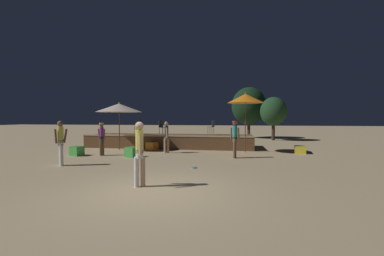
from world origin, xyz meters
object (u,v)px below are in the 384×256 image
bistro_chair_0 (212,126)px  cube_seat_2 (132,152)px  bistro_chair_1 (162,126)px  bistro_chair_2 (138,126)px  background_tree_1 (249,106)px  background_tree_0 (273,112)px  patio_umbrella_0 (245,98)px  cube_seat_3 (300,150)px  person_2 (235,137)px  person_1 (61,141)px  person_4 (166,136)px  cube_seat_1 (152,146)px  cube_seat_0 (77,151)px  patio_umbrella_1 (119,108)px  person_0 (102,137)px  person_3 (140,151)px  frisbee_disc (194,168)px

bistro_chair_0 → cube_seat_2: bearing=-13.8°
cube_seat_2 → bistro_chair_0: 6.38m
bistro_chair_1 → bistro_chair_2: bearing=103.0°
bistro_chair_1 → background_tree_1: size_ratio=0.18×
bistro_chair_1 → background_tree_0: size_ratio=0.24×
patio_umbrella_0 → cube_seat_3: bearing=0.3°
person_2 → background_tree_1: background_tree_1 is taller
patio_umbrella_0 → person_1: bearing=-144.8°
cube_seat_3 → person_2: 4.23m
person_4 → background_tree_0: 11.77m
background_tree_0 → background_tree_1: size_ratio=0.77×
cube_seat_1 → bistro_chair_1: bearing=77.5°
patio_umbrella_0 → cube_seat_0: (-8.58, -2.70, -2.78)m
cube_seat_1 → person_4: (1.17, -1.02, 0.70)m
cube_seat_0 → cube_seat_2: size_ratio=1.00×
patio_umbrella_1 → cube_seat_3: patio_umbrella_1 is taller
cube_seat_0 → bistro_chair_2: (1.55, 4.55, 1.18)m
patio_umbrella_1 → bistro_chair_1: 2.86m
patio_umbrella_0 → person_0: size_ratio=2.00×
person_1 → background_tree_1: bearing=104.2°
cube_seat_1 → background_tree_1: 12.63m
cube_seat_3 → person_3: bearing=-128.1°
person_3 → frisbee_disc: (1.08, 2.91, -1.00)m
bistro_chair_2 → patio_umbrella_0: bearing=118.3°
cube_seat_1 → person_2: 5.42m
cube_seat_2 → person_3: 5.75m
person_0 → cube_seat_0: bearing=-69.6°
person_1 → bistro_chair_1: 6.98m
cube_seat_2 → person_2: size_ratio=0.35×
frisbee_disc → person_4: bearing=118.5°
patio_umbrella_1 → bistro_chair_2: bearing=75.5°
cube_seat_0 → bistro_chair_0: (6.50, 5.20, 1.18)m
person_2 → bistro_chair_2: bearing=67.8°
patio_umbrella_1 → person_2: patio_umbrella_1 is taller
patio_umbrella_0 → cube_seat_3: (2.94, 0.02, -2.82)m
cube_seat_1 → background_tree_1: size_ratio=0.14×
cube_seat_1 → bistro_chair_1: 1.71m
patio_umbrella_1 → cube_seat_2: bearing=-54.7°
person_3 → cube_seat_2: bearing=88.7°
bistro_chair_2 → frisbee_disc: 8.49m
person_0 → person_3: person_3 is taller
background_tree_0 → person_3: bearing=-110.2°
person_1 → cube_seat_1: bearing=110.6°
bistro_chair_0 → cube_seat_1: bearing=-33.4°
bistro_chair_1 → bistro_chair_2: size_ratio=1.00×
bistro_chair_2 → person_1: bearing=38.9°
patio_umbrella_1 → cube_seat_2: (1.89, -2.67, -2.30)m
cube_seat_0 → person_2: person_2 is taller
cube_seat_2 → bistro_chair_1: (0.42, 3.92, 1.18)m
person_0 → person_2: (6.76, 0.26, 0.08)m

